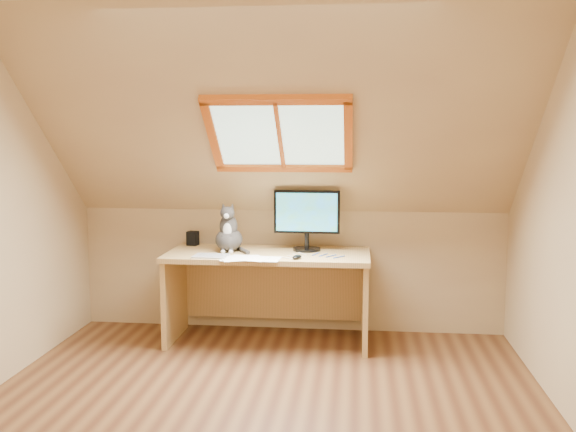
# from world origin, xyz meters

# --- Properties ---
(ground) EXTENTS (3.50, 3.50, 0.00)m
(ground) POSITION_xyz_m (0.00, 0.00, 0.00)
(ground) COLOR brown
(ground) RESTS_ON ground
(room_shell) EXTENTS (3.52, 3.52, 2.41)m
(room_shell) POSITION_xyz_m (0.00, -0.09, 1.43)
(room_shell) COLOR tan
(room_shell) RESTS_ON ground
(desk) EXTENTS (1.57, 0.69, 0.71)m
(desk) POSITION_xyz_m (-0.13, 1.45, 0.49)
(desk) COLOR tan
(desk) RESTS_ON ground
(monitor) EXTENTS (0.52, 0.22, 0.48)m
(monitor) POSITION_xyz_m (0.16, 1.49, 0.99)
(monitor) COLOR black
(monitor) RESTS_ON desk
(cat) EXTENTS (0.22, 0.26, 0.39)m
(cat) POSITION_xyz_m (-0.45, 1.39, 0.85)
(cat) COLOR #3B3734
(cat) RESTS_ON desk
(desk_speaker) EXTENTS (0.10, 0.10, 0.12)m
(desk_speaker) POSITION_xyz_m (-0.80, 1.63, 0.77)
(desk_speaker) COLOR black
(desk_speaker) RESTS_ON desk
(graphics_tablet) EXTENTS (0.26, 0.19, 0.01)m
(graphics_tablet) POSITION_xyz_m (-0.53, 1.16, 0.72)
(graphics_tablet) COLOR #B2B2B7
(graphics_tablet) RESTS_ON desk
(mouse) EXTENTS (0.09, 0.11, 0.03)m
(mouse) POSITION_xyz_m (0.11, 1.14, 0.73)
(mouse) COLOR black
(mouse) RESTS_ON desk
(papers) EXTENTS (0.35, 0.30, 0.01)m
(papers) POSITION_xyz_m (-0.26, 1.12, 0.72)
(papers) COLOR white
(papers) RESTS_ON desk
(cables) EXTENTS (0.51, 0.26, 0.01)m
(cables) POSITION_xyz_m (0.23, 1.26, 0.72)
(cables) COLOR silver
(cables) RESTS_ON desk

